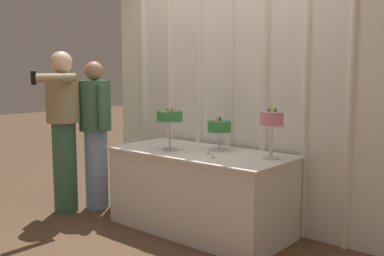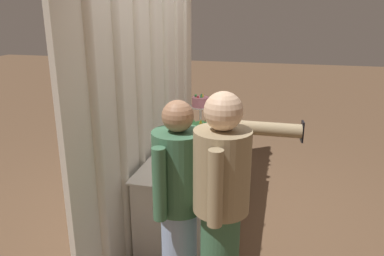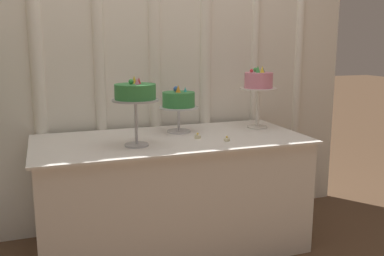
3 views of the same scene
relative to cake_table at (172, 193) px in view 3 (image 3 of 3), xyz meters
name	(u,v)px [view 3 (image 3 of 3)]	position (x,y,z in m)	size (l,w,h in m)	color
ground_plane	(177,253)	(0.00, -0.10, -0.37)	(24.00, 24.00, 0.00)	brown
draped_curtain	(147,17)	(-0.03, 0.45, 1.13)	(3.12, 0.18, 2.78)	white
cake_table	(172,193)	(0.00, 0.00, 0.00)	(1.70, 0.80, 0.74)	white
cake_display_leftmost	(135,95)	(-0.25, -0.13, 0.67)	(0.27, 0.27, 0.41)	#B2B2B7
cake_display_center	(179,102)	(0.10, 0.16, 0.57)	(0.26, 0.26, 0.32)	silver
cake_display_rightmost	(258,84)	(0.67, 0.12, 0.68)	(0.25, 0.25, 0.44)	silver
tealight_far_left	(198,137)	(0.15, -0.07, 0.38)	(0.04, 0.04, 0.04)	beige
tealight_near_left	(227,139)	(0.30, -0.19, 0.38)	(0.04, 0.04, 0.03)	beige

